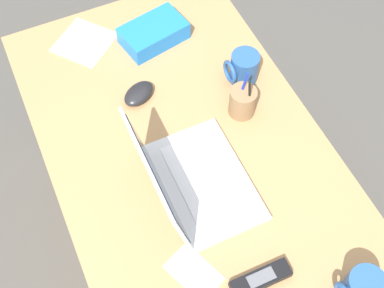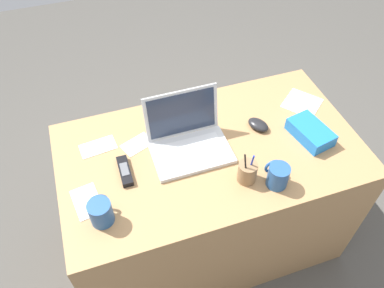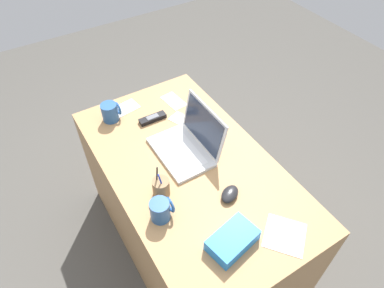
{
  "view_description": "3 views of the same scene",
  "coord_description": "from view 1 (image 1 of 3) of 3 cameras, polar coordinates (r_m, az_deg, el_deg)",
  "views": [
    {
      "loc": [
        -0.63,
        0.29,
        1.95
      ],
      "look_at": [
        -0.01,
        0.0,
        0.83
      ],
      "focal_mm": 47.39,
      "sensor_mm": 36.0,
      "label": 1
    },
    {
      "loc": [
        -0.43,
        -1.0,
        2.01
      ],
      "look_at": [
        -0.08,
        0.03,
        0.78
      ],
      "focal_mm": 35.89,
      "sensor_mm": 36.0,
      "label": 2
    },
    {
      "loc": [
        0.92,
        -0.55,
        2.01
      ],
      "look_at": [
        -0.04,
        0.04,
        0.84
      ],
      "focal_mm": 32.16,
      "sensor_mm": 36.0,
      "label": 3
    }
  ],
  "objects": [
    {
      "name": "ground_plane",
      "position": [
        2.07,
        -0.04,
        -11.82
      ],
      "size": [
        6.0,
        6.0,
        0.0
      ],
      "primitive_type": "plane",
      "color": "#4C4944"
    },
    {
      "name": "desk",
      "position": [
        1.72,
        -0.05,
        -7.67
      ],
      "size": [
        1.31,
        0.74,
        0.75
      ],
      "primitive_type": "cube",
      "color": "#A87C4F",
      "rests_on": "ground"
    },
    {
      "name": "laptop",
      "position": [
        1.3,
        -0.24,
        -4.19
      ],
      "size": [
        0.33,
        0.26,
        0.23
      ],
      "color": "silver",
      "rests_on": "desk"
    },
    {
      "name": "computer_mouse",
      "position": [
        1.5,
        -6.02,
        5.66
      ],
      "size": [
        0.11,
        0.12,
        0.03
      ],
      "primitive_type": "ellipsoid",
      "rotation": [
        0.0,
        0.0,
        0.48
      ],
      "color": "black",
      "rests_on": "desk"
    },
    {
      "name": "coffee_mug_white",
      "position": [
        1.51,
        5.77,
        8.49
      ],
      "size": [
        0.08,
        0.1,
        0.1
      ],
      "color": "#26518C",
      "rests_on": "desk"
    },
    {
      "name": "cordless_phone",
      "position": [
        1.25,
        7.73,
        -14.82
      ],
      "size": [
        0.05,
        0.15,
        0.03
      ],
      "color": "black",
      "rests_on": "desk"
    },
    {
      "name": "pen_holder",
      "position": [
        1.44,
        5.72,
        4.78
      ],
      "size": [
        0.08,
        0.08,
        0.16
      ],
      "color": "olive",
      "rests_on": "desk"
    },
    {
      "name": "snack_bag",
      "position": [
        1.63,
        -4.35,
        12.34
      ],
      "size": [
        0.16,
        0.22,
        0.06
      ],
      "primitive_type": "cube",
      "rotation": [
        0.0,
        0.0,
        0.2
      ],
      "color": "blue",
      "rests_on": "desk"
    },
    {
      "name": "paper_note_near_laptop",
      "position": [
        1.26,
        0.19,
        -14.26
      ],
      "size": [
        0.15,
        0.13,
        0.0
      ],
      "primitive_type": "cube",
      "rotation": [
        0.0,
        0.0,
        0.38
      ],
      "color": "white",
      "rests_on": "desk"
    },
    {
      "name": "paper_note_right",
      "position": [
        1.67,
        -12.02,
        11.13
      ],
      "size": [
        0.23,
        0.23,
        0.0
      ],
      "primitive_type": "cube",
      "rotation": [
        0.0,
        0.0,
        0.68
      ],
      "color": "white",
      "rests_on": "desk"
    }
  ]
}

